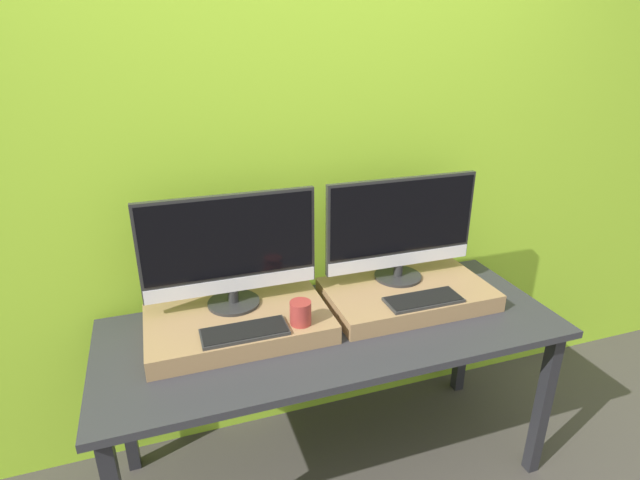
# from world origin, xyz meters

# --- Properties ---
(wall_back) EXTENTS (8.00, 0.04, 2.60)m
(wall_back) POSITION_xyz_m (0.00, 0.78, 1.30)
(wall_back) COLOR #9ED12D
(wall_back) RESTS_ON ground_plane
(workbench) EXTENTS (1.80, 0.71, 0.74)m
(workbench) POSITION_xyz_m (0.00, 0.35, 0.67)
(workbench) COLOR #2D2D33
(workbench) RESTS_ON ground_plane
(wooden_riser_left) EXTENTS (0.69, 0.41, 0.07)m
(wooden_riser_left) POSITION_xyz_m (-0.36, 0.43, 0.78)
(wooden_riser_left) COLOR #99754C
(wooden_riser_left) RESTS_ON workbench
(monitor_left) EXTENTS (0.67, 0.21, 0.45)m
(monitor_left) POSITION_xyz_m (-0.36, 0.52, 1.05)
(monitor_left) COLOR #282828
(monitor_left) RESTS_ON wooden_riser_left
(keyboard_left) EXTENTS (0.31, 0.13, 0.01)m
(keyboard_left) POSITION_xyz_m (-0.36, 0.30, 0.82)
(keyboard_left) COLOR #2D2D2D
(keyboard_left) RESTS_ON wooden_riser_left
(mug) EXTENTS (0.08, 0.08, 0.09)m
(mug) POSITION_xyz_m (-0.15, 0.30, 0.86)
(mug) COLOR #9E332D
(mug) RESTS_ON wooden_riser_left
(wooden_riser_right) EXTENTS (0.69, 0.41, 0.07)m
(wooden_riser_right) POSITION_xyz_m (0.36, 0.43, 0.78)
(wooden_riser_right) COLOR #99754C
(wooden_riser_right) RESTS_ON workbench
(monitor_right) EXTENTS (0.67, 0.21, 0.45)m
(monitor_right) POSITION_xyz_m (0.36, 0.52, 1.05)
(monitor_right) COLOR #282828
(monitor_right) RESTS_ON wooden_riser_right
(keyboard_right) EXTENTS (0.31, 0.13, 0.01)m
(keyboard_right) POSITION_xyz_m (0.36, 0.30, 0.82)
(keyboard_right) COLOR #2D2D2D
(keyboard_right) RESTS_ON wooden_riser_right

